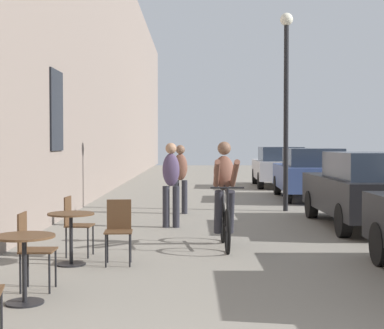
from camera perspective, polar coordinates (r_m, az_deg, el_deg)
name	(u,v)px	position (r m, az deg, el deg)	size (l,w,h in m)	color
building_facade_left	(79,37)	(17.14, -10.73, 11.85)	(0.54, 68.00, 9.25)	gray
cafe_table_mid	(25,254)	(6.56, -15.64, -8.21)	(0.64, 0.64, 0.72)	black
cafe_chair_mid_toward_wall	(32,245)	(7.12, -15.00, -7.43)	(0.38, 0.38, 0.89)	black
cafe_table_far	(71,227)	(8.46, -11.41, -5.88)	(0.64, 0.64, 0.72)	black
cafe_chair_far_toward_street	(75,222)	(9.11, -11.07, -5.35)	(0.40, 0.40, 0.89)	black
cafe_chair_far_toward_wall	(119,227)	(8.44, -6.97, -5.91)	(0.40, 0.40, 0.89)	black
cyclist_on_bicycle	(225,197)	(9.80, 3.14, -3.08)	(0.52, 1.76, 1.74)	black
pedestrian_near	(171,180)	(11.95, -1.99, -1.47)	(0.34, 0.25, 1.69)	#26262D
pedestrian_mid	(181,175)	(14.32, -1.10, -1.01)	(0.36, 0.27, 1.65)	#26262D
street_lamp	(286,86)	(15.12, 8.97, 7.40)	(0.32, 0.32, 4.90)	black
parked_car_second	(367,188)	(12.47, 16.34, -2.19)	(1.81, 4.25, 1.51)	black
parked_car_third	(310,173)	(18.40, 11.16, -0.78)	(1.97, 4.39, 1.54)	#384C84
parked_car_fourth	(279,166)	(23.59, 8.29, -0.15)	(1.97, 4.43, 1.55)	#B7B7BC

